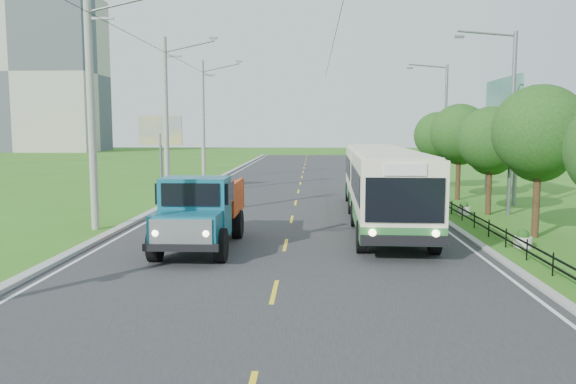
# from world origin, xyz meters

# --- Properties ---
(ground) EXTENTS (240.00, 240.00, 0.00)m
(ground) POSITION_xyz_m (0.00, 0.00, 0.00)
(ground) COLOR #326618
(ground) RESTS_ON ground
(road) EXTENTS (14.00, 120.00, 0.02)m
(road) POSITION_xyz_m (0.00, 20.00, 0.01)
(road) COLOR #28282B
(road) RESTS_ON ground
(curb_left) EXTENTS (0.40, 120.00, 0.15)m
(curb_left) POSITION_xyz_m (-7.20, 20.00, 0.07)
(curb_left) COLOR #9E9E99
(curb_left) RESTS_ON ground
(curb_right) EXTENTS (0.30, 120.00, 0.10)m
(curb_right) POSITION_xyz_m (7.15, 20.00, 0.05)
(curb_right) COLOR #9E9E99
(curb_right) RESTS_ON ground
(edge_line_left) EXTENTS (0.12, 120.00, 0.00)m
(edge_line_left) POSITION_xyz_m (-6.65, 20.00, 0.02)
(edge_line_left) COLOR silver
(edge_line_left) RESTS_ON road
(edge_line_right) EXTENTS (0.12, 120.00, 0.00)m
(edge_line_right) POSITION_xyz_m (6.65, 20.00, 0.02)
(edge_line_right) COLOR silver
(edge_line_right) RESTS_ON road
(centre_dash) EXTENTS (0.12, 2.20, 0.00)m
(centre_dash) POSITION_xyz_m (0.00, 0.00, 0.02)
(centre_dash) COLOR yellow
(centre_dash) RESTS_ON road
(railing_right) EXTENTS (0.04, 40.00, 0.60)m
(railing_right) POSITION_xyz_m (8.00, 14.00, 0.30)
(railing_right) COLOR black
(railing_right) RESTS_ON ground
(pole_near) EXTENTS (3.51, 0.32, 10.00)m
(pole_near) POSITION_xyz_m (-8.26, 9.00, 5.09)
(pole_near) COLOR gray
(pole_near) RESTS_ON ground
(pole_mid) EXTENTS (3.51, 0.32, 10.00)m
(pole_mid) POSITION_xyz_m (-8.26, 21.00, 5.09)
(pole_mid) COLOR gray
(pole_mid) RESTS_ON ground
(pole_far) EXTENTS (3.51, 0.32, 10.00)m
(pole_far) POSITION_xyz_m (-8.26, 33.00, 5.09)
(pole_far) COLOR gray
(pole_far) RESTS_ON ground
(tree_third) EXTENTS (3.60, 3.62, 6.00)m
(tree_third) POSITION_xyz_m (9.86, 8.14, 3.99)
(tree_third) COLOR #382314
(tree_third) RESTS_ON ground
(tree_fourth) EXTENTS (3.24, 3.31, 5.40)m
(tree_fourth) POSITION_xyz_m (9.86, 14.14, 3.59)
(tree_fourth) COLOR #382314
(tree_fourth) RESTS_ON ground
(tree_fifth) EXTENTS (3.48, 3.52, 5.80)m
(tree_fifth) POSITION_xyz_m (9.86, 20.14, 3.85)
(tree_fifth) COLOR #382314
(tree_fifth) RESTS_ON ground
(tree_back) EXTENTS (3.30, 3.36, 5.50)m
(tree_back) POSITION_xyz_m (9.86, 26.14, 3.65)
(tree_back) COLOR #382314
(tree_back) RESTS_ON ground
(streetlight_mid) EXTENTS (3.02, 0.20, 9.07)m
(streetlight_mid) POSITION_xyz_m (10.64, 14.00, 4.90)
(streetlight_mid) COLOR slate
(streetlight_mid) RESTS_ON ground
(streetlight_far) EXTENTS (3.02, 0.20, 9.07)m
(streetlight_far) POSITION_xyz_m (10.64, 28.00, 4.90)
(streetlight_far) COLOR slate
(streetlight_far) RESTS_ON ground
(planter_near) EXTENTS (0.64, 0.64, 0.67)m
(planter_near) POSITION_xyz_m (8.60, 6.00, 0.29)
(planter_near) COLOR silver
(planter_near) RESTS_ON ground
(planter_mid) EXTENTS (0.64, 0.64, 0.67)m
(planter_mid) POSITION_xyz_m (8.60, 14.00, 0.29)
(planter_mid) COLOR silver
(planter_mid) RESTS_ON ground
(planter_far) EXTENTS (0.64, 0.64, 0.67)m
(planter_far) POSITION_xyz_m (8.60, 22.00, 0.29)
(planter_far) COLOR silver
(planter_far) RESTS_ON ground
(billboard_left) EXTENTS (3.00, 0.20, 5.20)m
(billboard_left) POSITION_xyz_m (-9.50, 24.00, 3.87)
(billboard_left) COLOR slate
(billboard_left) RESTS_ON ground
(billboard_right) EXTENTS (0.24, 6.00, 7.30)m
(billboard_right) POSITION_xyz_m (12.30, 20.00, 5.34)
(billboard_right) COLOR slate
(billboard_right) RESTS_ON ground
(apartment_near) EXTENTS (28.00, 14.00, 30.00)m
(apartment_near) POSITION_xyz_m (-55.00, 95.00, 15.00)
(apartment_near) COLOR #B7B2A3
(apartment_near) RESTS_ON ground
(bus) EXTENTS (3.30, 17.11, 3.29)m
(bus) POSITION_xyz_m (4.14, 11.74, 1.98)
(bus) COLOR #2B6C32
(bus) RESTS_ON ground
(dump_truck) EXTENTS (2.48, 6.28, 2.63)m
(dump_truck) POSITION_xyz_m (-3.01, 5.42, 1.49)
(dump_truck) COLOR #135E75
(dump_truck) RESTS_ON ground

